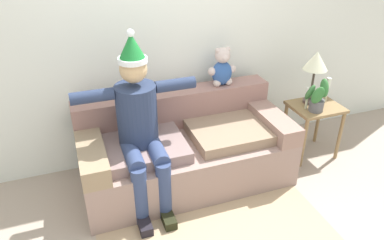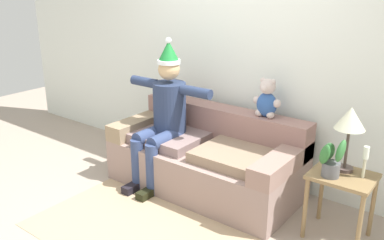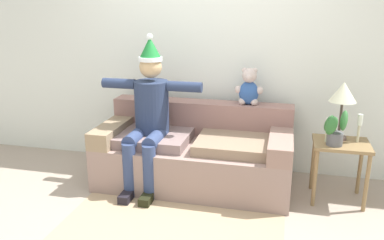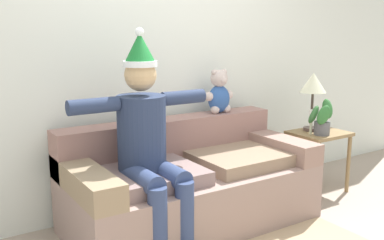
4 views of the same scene
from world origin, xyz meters
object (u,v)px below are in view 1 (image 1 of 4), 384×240
(side_table, at_px, (314,115))
(table_lamp, at_px, (316,63))
(couch, at_px, (184,148))
(person_seated, at_px, (140,123))
(teddy_bear, at_px, (222,68))
(potted_plant, at_px, (317,97))
(candle_short, at_px, (328,87))
(candle_tall, at_px, (308,95))

(side_table, distance_m, table_lamp, 0.53)
(couch, height_order, person_seated, person_seated)
(couch, xyz_separation_m, side_table, (1.38, -0.07, 0.15))
(teddy_bear, distance_m, side_table, 1.08)
(person_seated, distance_m, side_table, 1.84)
(potted_plant, bearing_deg, side_table, 47.29)
(candle_short, bearing_deg, side_table, -163.90)
(side_table, bearing_deg, candle_short, 16.10)
(person_seated, height_order, potted_plant, person_seated)
(side_table, height_order, potted_plant, potted_plant)
(couch, bearing_deg, potted_plant, -6.96)
(teddy_bear, xyz_separation_m, side_table, (0.89, -0.36, -0.49))
(teddy_bear, bearing_deg, couch, -149.84)
(person_seated, bearing_deg, candle_short, 3.79)
(candle_tall, bearing_deg, couch, 175.85)
(couch, bearing_deg, person_seated, -159.76)
(couch, xyz_separation_m, teddy_bear, (0.49, 0.29, 0.64))
(teddy_bear, bearing_deg, table_lamp, -17.40)
(teddy_bear, bearing_deg, candle_short, -17.04)
(couch, relative_size, candle_short, 7.25)
(side_table, height_order, candle_tall, candle_tall)
(table_lamp, distance_m, candle_short, 0.30)
(couch, height_order, potted_plant, potted_plant)
(person_seated, distance_m, candle_tall, 1.68)
(potted_plant, bearing_deg, teddy_bear, 151.25)
(side_table, distance_m, candle_tall, 0.29)
(side_table, xyz_separation_m, candle_short, (0.14, 0.04, 0.28))
(potted_plant, xyz_separation_m, candle_short, (0.22, 0.13, 0.03))
(teddy_bear, height_order, candle_tall, teddy_bear)
(table_lamp, xyz_separation_m, candle_tall, (-0.12, -0.10, -0.28))
(couch, xyz_separation_m, potted_plant, (1.30, -0.16, 0.40))
(couch, distance_m, candle_short, 1.58)
(person_seated, height_order, side_table, person_seated)
(side_table, height_order, table_lamp, table_lamp)
(side_table, bearing_deg, potted_plant, -132.71)
(candle_tall, bearing_deg, table_lamp, 41.57)
(couch, relative_size, table_lamp, 3.54)
(person_seated, distance_m, candle_short, 1.96)
(table_lamp, distance_m, potted_plant, 0.33)
(couch, distance_m, table_lamp, 1.52)
(side_table, relative_size, candle_short, 2.17)
(potted_plant, xyz_separation_m, candle_tall, (-0.06, 0.07, 0.00))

